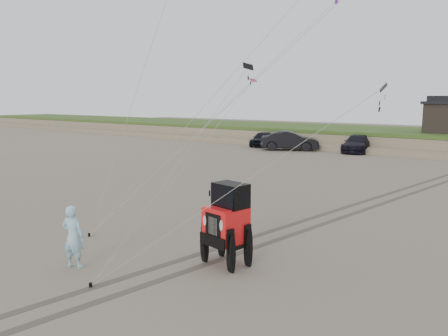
{
  "coord_description": "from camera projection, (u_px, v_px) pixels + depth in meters",
  "views": [
    {
      "loc": [
        9.28,
        -7.43,
        4.66
      ],
      "look_at": [
        1.1,
        3.0,
        2.6
      ],
      "focal_mm": 35.0,
      "sensor_mm": 36.0,
      "label": 1
    }
  ],
  "objects": [
    {
      "name": "ground",
      "position": [
        127.0,
        269.0,
        12.15
      ],
      "size": [
        160.0,
        160.0,
        0.0
      ],
      "primitive_type": "plane",
      "color": "#6B6054",
      "rests_on": "ground"
    },
    {
      "name": "dune_ridge",
      "position": [
        440.0,
        141.0,
        41.17
      ],
      "size": [
        160.0,
        14.25,
        1.73
      ],
      "color": "#7A6B54",
      "rests_on": "ground"
    },
    {
      "name": "truck_a",
      "position": [
        263.0,
        139.0,
        44.73
      ],
      "size": [
        2.83,
        4.72,
        1.5
      ],
      "primitive_type": "imported",
      "rotation": [
        0.0,
        0.0,
        0.25
      ],
      "color": "black",
      "rests_on": "ground"
    },
    {
      "name": "truck_b",
      "position": [
        290.0,
        141.0,
        41.07
      ],
      "size": [
        5.64,
        4.28,
        1.78
      ],
      "primitive_type": "imported",
      "rotation": [
        0.0,
        0.0,
        2.08
      ],
      "color": "black",
      "rests_on": "ground"
    },
    {
      "name": "truck_c",
      "position": [
        357.0,
        144.0,
        39.6
      ],
      "size": [
        3.15,
        5.59,
        1.53
      ],
      "primitive_type": "imported",
      "rotation": [
        0.0,
        0.0,
        0.2
      ],
      "color": "black",
      "rests_on": "ground"
    },
    {
      "name": "jeep",
      "position": [
        226.0,
        233.0,
        12.39
      ],
      "size": [
        2.92,
        5.31,
        1.88
      ],
      "primitive_type": null,
      "rotation": [
        0.0,
        0.0,
        -0.15
      ],
      "color": "red",
      "rests_on": "ground"
    },
    {
      "name": "man",
      "position": [
        73.0,
        237.0,
        12.17
      ],
      "size": [
        0.77,
        0.64,
        1.79
      ],
      "primitive_type": "imported",
      "rotation": [
        0.0,
        0.0,
        3.53
      ],
      "color": "#94D0E6",
      "rests_on": "ground"
    },
    {
      "name": "stake_main",
      "position": [
        89.0,
        235.0,
        15.08
      ],
      "size": [
        0.08,
        0.08,
        0.12
      ],
      "primitive_type": "cylinder",
      "color": "black",
      "rests_on": "ground"
    },
    {
      "name": "stake_aux",
      "position": [
        90.0,
        285.0,
        10.98
      ],
      "size": [
        0.08,
        0.08,
        0.12
      ],
      "primitive_type": "cylinder",
      "color": "black",
      "rests_on": "ground"
    },
    {
      "name": "tire_tracks",
      "position": [
        320.0,
        220.0,
        17.15
      ],
      "size": [
        5.22,
        29.74,
        0.01
      ],
      "color": "#4C443D",
      "rests_on": "ground"
    }
  ]
}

